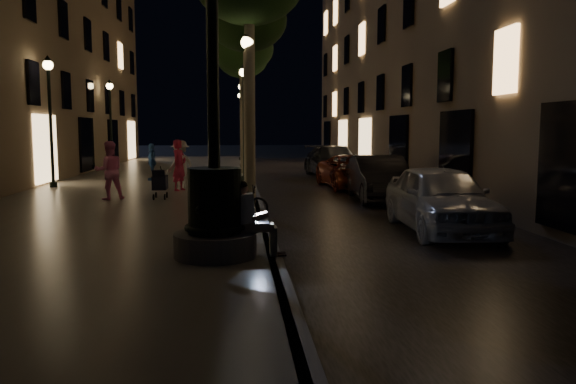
{
  "coord_description": "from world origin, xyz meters",
  "views": [
    {
      "loc": [
        -0.63,
        -7.4,
        2.34
      ],
      "look_at": [
        0.33,
        3.0,
        1.17
      ],
      "focal_mm": 35.0,
      "sensor_mm": 36.0,
      "label": 1
    }
  ],
  "objects": [
    {
      "name": "fountain_lamppost",
      "position": [
        -1.0,
        2.0,
        1.21
      ],
      "size": [
        1.4,
        1.4,
        5.21
      ],
      "color": "#59595B",
      "rests_on": "promenade"
    },
    {
      "name": "lamp_curb_b",
      "position": [
        -0.3,
        16.0,
        3.24
      ],
      "size": [
        0.36,
        0.36,
        4.81
      ],
      "color": "black",
      "rests_on": "promenade"
    },
    {
      "name": "lamp_curb_a",
      "position": [
        -0.3,
        8.0,
        3.24
      ],
      "size": [
        0.36,
        0.36,
        4.81
      ],
      "color": "black",
      "rests_on": "promenade"
    },
    {
      "name": "car_third",
      "position": [
        4.0,
        14.55,
        0.66
      ],
      "size": [
        2.47,
        4.88,
        1.32
      ],
      "primitive_type": "imported",
      "rotation": [
        0.0,
        0.0,
        0.06
      ],
      "color": "maroon",
      "rests_on": "ground"
    },
    {
      "name": "cobble_lane",
      "position": [
        3.0,
        15.0,
        0.01
      ],
      "size": [
        6.0,
        45.0,
        0.02
      ],
      "primitive_type": "cube",
      "color": "black",
      "rests_on": "ground"
    },
    {
      "name": "car_rear",
      "position": [
        4.11,
        19.82,
        0.77
      ],
      "size": [
        2.57,
        5.46,
        1.54
      ],
      "primitive_type": "imported",
      "rotation": [
        0.0,
        0.0,
        0.08
      ],
      "color": "#313136",
      "rests_on": "ground"
    },
    {
      "name": "building_right",
      "position": [
        10.0,
        18.0,
        7.5
      ],
      "size": [
        8.0,
        36.0,
        15.0
      ],
      "primitive_type": "cube",
      "color": "brown",
      "rests_on": "ground"
    },
    {
      "name": "car_second",
      "position": [
        4.0,
        10.47,
        0.74
      ],
      "size": [
        1.81,
        4.58,
        1.48
      ],
      "primitive_type": "imported",
      "rotation": [
        0.0,
        0.0,
        -0.05
      ],
      "color": "black",
      "rests_on": "ground"
    },
    {
      "name": "seated_man_laptop",
      "position": [
        -0.39,
        2.0,
        0.89
      ],
      "size": [
        0.92,
        0.31,
        1.29
      ],
      "color": "tan",
      "rests_on": "promenade"
    },
    {
      "name": "lamp_left_c",
      "position": [
        -7.4,
        24.0,
        3.24
      ],
      "size": [
        0.36,
        0.36,
        4.81
      ],
      "color": "black",
      "rests_on": "promenade"
    },
    {
      "name": "lamp_left_b",
      "position": [
        -7.4,
        14.0,
        3.24
      ],
      "size": [
        0.36,
        0.36,
        4.81
      ],
      "color": "black",
      "rests_on": "promenade"
    },
    {
      "name": "tree_third",
      "position": [
        -0.3,
        20.0,
        6.14
      ],
      "size": [
        3.0,
        3.0,
        7.2
      ],
      "color": "#6B604C",
      "rests_on": "promenade"
    },
    {
      "name": "stroller",
      "position": [
        -2.98,
        10.03,
        0.7
      ],
      "size": [
        0.42,
        0.98,
        1.01
      ],
      "rotation": [
        0.0,
        0.0,
        0.01
      ],
      "color": "black",
      "rests_on": "promenade"
    },
    {
      "name": "car_front",
      "position": [
        4.02,
        4.95,
        0.77
      ],
      "size": [
        2.01,
        4.59,
        1.54
      ],
      "primitive_type": "imported",
      "rotation": [
        0.0,
        0.0,
        -0.04
      ],
      "color": "#B8B9C0",
      "rests_on": "ground"
    },
    {
      "name": "promenade",
      "position": [
        -4.0,
        15.0,
        0.1
      ],
      "size": [
        8.0,
        45.0,
        0.2
      ],
      "primitive_type": "cube",
      "color": "#66615A",
      "rests_on": "ground"
    },
    {
      "name": "bicycle",
      "position": [
        -0.64,
        5.88,
        0.6
      ],
      "size": [
        1.59,
        0.71,
        0.81
      ],
      "primitive_type": "imported",
      "rotation": [
        0.0,
        0.0,
        1.69
      ],
      "color": "black",
      "rests_on": "promenade"
    },
    {
      "name": "car_fifth",
      "position": [
        5.2,
        25.42,
        0.67
      ],
      "size": [
        1.58,
        4.12,
        1.34
      ],
      "primitive_type": "imported",
      "rotation": [
        0.0,
        0.0,
        0.04
      ],
      "color": "#999894",
      "rests_on": "ground"
    },
    {
      "name": "pedestrian_blue",
      "position": [
        -4.17,
        16.58,
        0.98
      ],
      "size": [
        0.47,
        0.94,
        1.55
      ],
      "primitive_type": "imported",
      "rotation": [
        0.0,
        0.0,
        4.82
      ],
      "color": "#254D89",
      "rests_on": "promenade"
    },
    {
      "name": "tree_far",
      "position": [
        -0.22,
        26.0,
        6.43
      ],
      "size": [
        3.0,
        3.0,
        7.5
      ],
      "color": "#6B604C",
      "rests_on": "promenade"
    },
    {
      "name": "curb_strip",
      "position": [
        0.0,
        15.0,
        0.1
      ],
      "size": [
        0.25,
        45.0,
        0.2
      ],
      "primitive_type": "cube",
      "color": "#59595B",
      "rests_on": "ground"
    },
    {
      "name": "pedestrian_pink",
      "position": [
        -4.48,
        10.02,
        1.09
      ],
      "size": [
        1.05,
        0.94,
        1.78
      ],
      "primitive_type": "imported",
      "rotation": [
        0.0,
        0.0,
        3.51
      ],
      "color": "pink",
      "rests_on": "promenade"
    },
    {
      "name": "tree_second",
      "position": [
        -0.2,
        14.0,
        6.33
      ],
      "size": [
        3.0,
        3.0,
        7.4
      ],
      "color": "#6B604C",
      "rests_on": "promenade"
    },
    {
      "name": "lamp_curb_d",
      "position": [
        -0.3,
        32.0,
        3.24
      ],
      "size": [
        0.36,
        0.36,
        4.81
      ],
      "color": "black",
      "rests_on": "promenade"
    },
    {
      "name": "ground",
      "position": [
        0.0,
        15.0,
        0.0
      ],
      "size": [
        120.0,
        120.0,
        0.0
      ],
      "primitive_type": "plane",
      "color": "black",
      "rests_on": "ground"
    },
    {
      "name": "pedestrian_white",
      "position": [
        -2.61,
        12.72,
        1.08
      ],
      "size": [
        1.27,
        1.26,
        1.76
      ],
      "primitive_type": "imported",
      "rotation": [
        0.0,
        0.0,
        3.92
      ],
      "color": "silver",
      "rests_on": "promenade"
    },
    {
      "name": "pedestrian_red",
      "position": [
        -2.62,
        12.41,
        1.09
      ],
      "size": [
        0.69,
        0.78,
        1.78
      ],
      "primitive_type": "imported",
      "rotation": [
        0.0,
        0.0,
        1.06
      ],
      "color": "#C1264C",
      "rests_on": "promenade"
    },
    {
      "name": "lamp_curb_c",
      "position": [
        -0.3,
        24.0,
        3.24
      ],
      "size": [
        0.36,
        0.36,
        4.81
      ],
      "color": "black",
      "rests_on": "promenade"
    }
  ]
}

